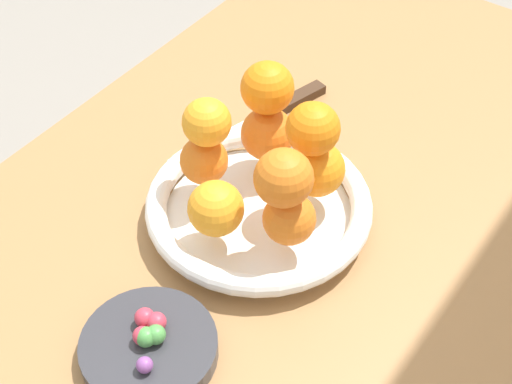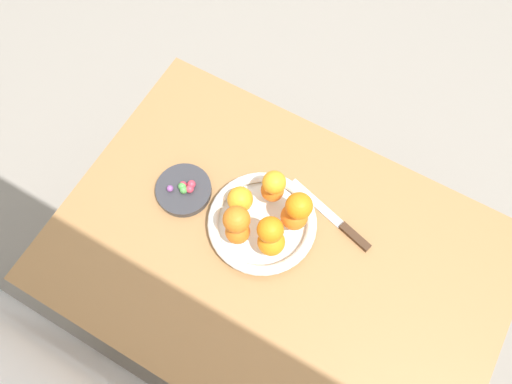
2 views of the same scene
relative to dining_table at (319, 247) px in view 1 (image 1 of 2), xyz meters
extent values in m
cube|color=#9E7042|center=(0.00, 0.00, 0.07)|extent=(1.10, 0.76, 0.04)
cylinder|color=#9E7042|center=(-0.49, -0.32, -0.30)|extent=(0.05, 0.05, 0.70)
cylinder|color=white|center=(0.07, -0.05, 0.10)|extent=(0.23, 0.23, 0.01)
torus|color=white|center=(0.07, -0.05, 0.12)|extent=(0.27, 0.27, 0.03)
cylinder|color=#333338|center=(0.29, -0.03, 0.10)|extent=(0.14, 0.14, 0.02)
sphere|color=orange|center=(0.14, -0.06, 0.16)|extent=(0.06, 0.06, 0.06)
sphere|color=orange|center=(0.10, 0.02, 0.16)|extent=(0.06, 0.06, 0.06)
sphere|color=orange|center=(0.02, 0.00, 0.16)|extent=(0.07, 0.07, 0.07)
sphere|color=orange|center=(0.01, -0.08, 0.16)|extent=(0.07, 0.07, 0.07)
sphere|color=orange|center=(0.08, -0.12, 0.16)|extent=(0.06, 0.06, 0.06)
sphere|color=orange|center=(0.08, -0.12, 0.21)|extent=(0.06, 0.06, 0.06)
sphere|color=orange|center=(0.00, -0.09, 0.23)|extent=(0.06, 0.06, 0.06)
sphere|color=orange|center=(0.03, -0.01, 0.23)|extent=(0.06, 0.06, 0.06)
sphere|color=orange|center=(0.11, 0.01, 0.22)|extent=(0.06, 0.06, 0.06)
sphere|color=#4C9947|center=(0.29, -0.03, 0.12)|extent=(0.01, 0.01, 0.01)
sphere|color=#4C9947|center=(0.29, -0.02, 0.12)|extent=(0.02, 0.02, 0.02)
sphere|color=#8C4C99|center=(0.32, -0.01, 0.12)|extent=(0.02, 0.02, 0.02)
sphere|color=#C6384C|center=(0.28, -0.03, 0.12)|extent=(0.02, 0.02, 0.02)
sphere|color=#C6384C|center=(0.30, -0.03, 0.12)|extent=(0.02, 0.02, 0.02)
sphere|color=#4C9947|center=(0.30, -0.03, 0.12)|extent=(0.02, 0.02, 0.02)
sphere|color=#C6384C|center=(0.28, -0.05, 0.12)|extent=(0.02, 0.02, 0.02)
cube|color=#3F2819|center=(-0.14, -0.13, 0.10)|extent=(0.09, 0.04, 0.01)
cube|color=silver|center=(-0.02, -0.17, 0.09)|extent=(0.17, 0.07, 0.01)
camera|label=1|loc=(0.60, 0.33, 0.79)|focal=55.00mm
camera|label=2|loc=(-0.12, 0.33, 1.28)|focal=35.00mm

